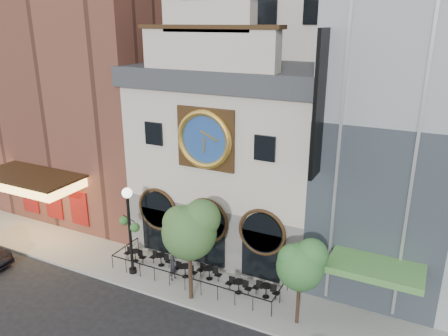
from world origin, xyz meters
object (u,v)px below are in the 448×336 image
lamppost (129,222)px  bistro_1 (161,259)px  bistro_3 (209,272)px  tree_right (301,263)px  pedestrian (173,267)px  bistro_5 (266,290)px  bistro_2 (185,270)px  bistro_0 (135,255)px  bistro_4 (239,286)px  tree_left (190,228)px

lamppost → bistro_1: bearing=74.2°
bistro_3 → tree_right: tree_right is taller
tree_right → pedestrian: bearing=176.4°
bistro_5 → pedestrian: size_ratio=0.99×
bistro_2 → lamppost: 4.47m
bistro_0 → bistro_2: bearing=-1.6°
bistro_5 → bistro_4: bearing=-168.6°
bistro_5 → tree_left: (-3.68, -1.91, 3.88)m
bistro_2 → bistro_1: bearing=168.1°
bistro_0 → tree_right: (11.23, -1.13, 3.02)m
bistro_4 → bistro_2: bearing=179.4°
bistro_4 → lamppost: 7.45m
bistro_4 → bistro_1: bearing=175.2°
tree_left → bistro_0: bearing=161.8°
lamppost → tree_right: 10.55m
tree_left → bistro_4: bearing=36.8°
bistro_2 → lamppost: size_ratio=0.28×
bistro_0 → bistro_3: size_ratio=1.00×
bistro_0 → bistro_4: bearing=-1.1°
bistro_1 → bistro_3: size_ratio=1.00×
bistro_0 → bistro_2: (3.83, -0.11, 0.00)m
bistro_5 → tree_right: 3.99m
bistro_3 → tree_right: bearing=-13.9°
bistro_4 → tree_left: bearing=-143.2°
bistro_3 → bistro_5: bearing=-2.8°
bistro_4 → bistro_5: bearing=11.4°
bistro_2 → bistro_5: (5.14, 0.27, 0.00)m
bistro_3 → bistro_4: bearing=-12.8°
bistro_3 → bistro_1: bearing=-179.6°
bistro_1 → bistro_4: 5.66m
bistro_2 → bistro_4: same height
bistro_3 → pedestrian: (-1.93, -0.97, 0.33)m
bistro_4 → tree_right: tree_right is taller
bistro_4 → tree_left: size_ratio=0.27×
bistro_1 → pedestrian: size_ratio=0.99×
bistro_1 → bistro_4: (5.64, -0.47, 0.00)m
bistro_5 → tree_left: bearing=-152.6°
bistro_5 → bistro_1: bearing=178.7°
bistro_2 → bistro_3: (1.42, 0.45, 0.00)m
bistro_1 → bistro_0: bearing=-169.7°
tree_right → bistro_1: bearing=171.3°
bistro_5 → pedestrian: pedestrian is taller
pedestrian → bistro_2: bearing=-36.0°
pedestrian → lamppost: (-2.63, -0.52, 2.68)m
bistro_2 → tree_right: (7.40, -1.02, 3.02)m
bistro_3 → lamppost: lamppost is taller
bistro_2 → lamppost: (-3.14, -1.03, 3.01)m
bistro_3 → bistro_2: bearing=-162.2°
bistro_1 → tree_left: tree_left is taller
bistro_4 → lamppost: bearing=-171.6°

